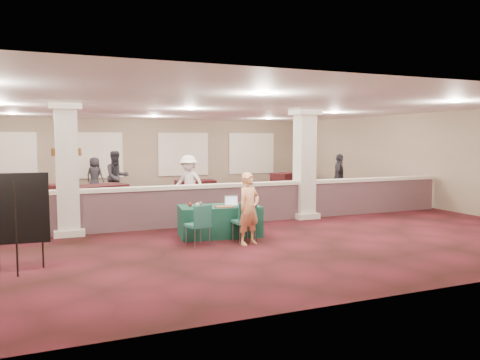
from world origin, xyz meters
name	(u,v)px	position (x,y,z in m)	size (l,w,h in m)	color
ground	(191,216)	(0.00, 0.00, 0.00)	(16.00, 16.00, 0.00)	#4D131D
wall_back	(140,155)	(0.00, 8.00, 1.60)	(16.00, 0.04, 3.20)	#7C6D56
wall_front	(355,190)	(0.00, -8.00, 1.60)	(16.00, 0.04, 3.20)	#7C6D56
wall_right	(404,159)	(8.00, 0.00, 1.60)	(0.04, 16.00, 3.20)	#7C6D56
ceiling	(190,109)	(0.00, 0.00, 3.20)	(16.00, 16.00, 0.02)	silver
partition_wall	(207,204)	(0.00, -1.50, 0.57)	(15.60, 0.28, 1.10)	#593C44
column_left	(67,167)	(-3.50, -1.50, 1.64)	(0.72, 0.72, 3.20)	beige
column_right	(305,162)	(3.00, -1.50, 1.64)	(0.72, 0.72, 3.20)	beige
sconce_left	(54,152)	(-3.78, -1.50, 2.00)	(0.12, 0.12, 0.18)	brown
sconce_right	(79,152)	(-3.22, -1.50, 2.00)	(0.12, 0.12, 0.18)	brown
near_table	(220,221)	(-0.18, -3.00, 0.36)	(1.89, 0.95, 0.73)	#103D31
conf_chair_main	(245,218)	(0.13, -3.83, 0.54)	(0.47, 0.48, 0.91)	#226354
conf_chair_side	(200,222)	(-0.93, -3.80, 0.53)	(0.54, 0.54, 0.89)	#226354
easel_board	(18,210)	(-4.43, -4.55, 1.10)	(1.02, 0.54, 1.73)	black
woman	(249,209)	(0.12, -4.07, 0.79)	(0.57, 0.38, 1.58)	#EB9C66
far_table_front_left	(95,197)	(-2.50, 2.55, 0.40)	(1.98, 0.99, 0.80)	black
far_table_front_center	(166,205)	(-0.67, 0.30, 0.34)	(1.66, 0.83, 0.67)	black
far_table_front_right	(240,193)	(2.50, 2.16, 0.35)	(1.71, 0.86, 0.70)	black
far_table_back_left	(35,194)	(-4.37, 4.77, 0.34)	(1.66, 0.83, 0.67)	black
far_table_back_center	(195,188)	(1.62, 4.84, 0.32)	(1.60, 0.80, 0.65)	black
far_table_back_right	(292,181)	(6.50, 5.61, 0.39)	(1.91, 0.95, 0.77)	black
attendee_a	(117,177)	(-1.61, 4.00, 0.94)	(0.90, 0.50, 1.88)	black
attendee_b	(189,182)	(0.35, 1.43, 0.89)	(1.14, 0.52, 1.78)	white
attendee_c	(339,177)	(6.26, 1.50, 0.88)	(1.03, 0.49, 1.75)	black
attendee_d	(95,176)	(-2.11, 7.00, 0.78)	(0.77, 0.41, 1.55)	black
laptop_base	(232,205)	(0.11, -3.09, 0.74)	(0.33, 0.23, 0.02)	silver
laptop_screen	(231,200)	(0.12, -2.98, 0.86)	(0.33, 0.01, 0.22)	silver
screen_glow	(231,200)	(0.12, -2.98, 0.84)	(0.30, 0.00, 0.19)	silver
knitting	(224,207)	(-0.16, -3.25, 0.74)	(0.40, 0.30, 0.03)	#B35C1C
yarn_cream	(197,205)	(-0.74, -3.02, 0.78)	(0.11, 0.11, 0.11)	beige
yarn_red	(190,204)	(-0.86, -2.86, 0.78)	(0.10, 0.10, 0.10)	maroon
yarn_grey	(200,204)	(-0.61, -2.82, 0.78)	(0.10, 0.10, 0.10)	#47474C
scissors	(249,206)	(0.42, -3.36, 0.73)	(0.12, 0.03, 0.01)	red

